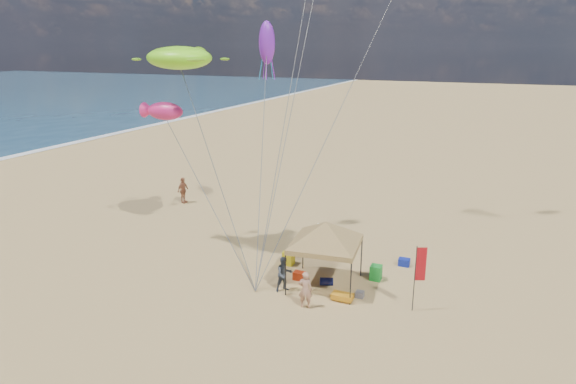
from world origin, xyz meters
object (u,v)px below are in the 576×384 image
cooler_red (299,276)px  beach_cart (342,296)px  chair_yellow (289,258)px  feather_flag (419,268)px  cooler_blue (404,262)px  canopy_tent (326,224)px  person_near_c (320,240)px  person_near_a (305,290)px  person_far_a (183,190)px  chair_green (376,273)px  person_near_b (284,274)px

cooler_red → beach_cart: (2.43, -1.14, 0.01)m
chair_yellow → beach_cart: size_ratio=0.78×
feather_flag → cooler_blue: feather_flag is taller
canopy_tent → person_near_c: canopy_tent is taller
cooler_blue → beach_cart: size_ratio=0.60×
beach_cart → person_near_a: (-1.26, -1.13, 0.60)m
canopy_tent → cooler_red: 3.03m
canopy_tent → cooler_blue: 5.34m
person_far_a → feather_flag: bearing=-113.1°
person_near_a → cooler_blue: bearing=-133.2°
chair_yellow → person_near_c: 1.94m
person_near_c → person_near_a: bearing=103.4°
person_near_c → cooler_red: bearing=90.8°
canopy_tent → cooler_red: bearing=177.0°
canopy_tent → chair_yellow: (-2.39, 1.43, -2.59)m
beach_cart → feather_flag: bearing=7.3°
feather_flag → chair_green: feather_flag is taller
cooler_red → beach_cart: 2.69m
cooler_blue → chair_yellow: 5.72m
cooler_red → feather_flag: bearing=-7.8°
cooler_red → chair_yellow: size_ratio=0.77×
feather_flag → person_near_a: (-4.30, -1.52, -1.11)m
beach_cart → person_far_a: person_far_a is taller
chair_yellow → person_far_a: person_far_a is taller
chair_green → person_near_b: 4.41m
person_near_a → person_near_c: size_ratio=0.88×
cooler_blue → beach_cart: 4.92m
feather_flag → chair_yellow: feather_flag is taller
chair_yellow → person_near_a: size_ratio=0.44×
canopy_tent → person_near_b: (-1.46, -1.23, -2.14)m
chair_green → person_near_c: person_near_c is taller
canopy_tent → feather_flag: size_ratio=2.00×
canopy_tent → cooler_red: (-1.27, 0.07, -2.75)m
cooler_red → person_far_a: size_ratio=0.30×
feather_flag → person_near_c: size_ratio=1.57×
canopy_tent → chair_green: 3.58m
cooler_blue → person_near_b: 6.49m
person_near_c → person_far_a: 12.76m
canopy_tent → person_near_b: size_ratio=3.55×
person_near_a → cooler_red: bearing=-78.0°
beach_cart → person_near_b: 2.70m
beach_cart → person_near_c: size_ratio=0.50×
feather_flag → person_far_a: bearing=153.6°
chair_green → person_far_a: 16.38m
feather_flag → chair_yellow: size_ratio=4.08×
chair_green → feather_flag: bearing=-44.2°
cooler_blue → chair_green: size_ratio=0.77×
feather_flag → chair_yellow: 7.10m
feather_flag → chair_yellow: bearing=162.2°
cooler_red → person_near_b: person_near_b is taller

